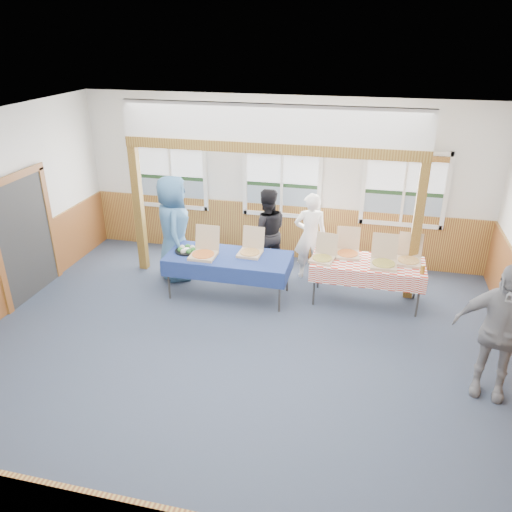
{
  "coord_description": "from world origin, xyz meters",
  "views": [
    {
      "loc": [
        1.68,
        -5.81,
        4.32
      ],
      "look_at": [
        0.07,
        1.0,
        1.1
      ],
      "focal_mm": 35.0,
      "sensor_mm": 36.0,
      "label": 1
    }
  ],
  "objects_px": {
    "woman_white": "(310,236)",
    "person_grey": "(498,332)",
    "man_blue": "(174,228)",
    "table_right": "(368,265)",
    "woman_black": "(266,232)",
    "table_left": "(228,258)"
  },
  "relations": [
    {
      "from": "woman_white",
      "to": "man_blue",
      "type": "distance_m",
      "value": 2.5
    },
    {
      "from": "table_right",
      "to": "man_blue",
      "type": "bearing_deg",
      "value": -165.62
    },
    {
      "from": "man_blue",
      "to": "person_grey",
      "type": "height_order",
      "value": "man_blue"
    },
    {
      "from": "woman_white",
      "to": "person_grey",
      "type": "distance_m",
      "value": 3.86
    },
    {
      "from": "woman_white",
      "to": "woman_black",
      "type": "bearing_deg",
      "value": -8.37
    },
    {
      "from": "woman_white",
      "to": "man_blue",
      "type": "height_order",
      "value": "man_blue"
    },
    {
      "from": "table_right",
      "to": "man_blue",
      "type": "distance_m",
      "value": 3.51
    },
    {
      "from": "woman_black",
      "to": "table_left",
      "type": "bearing_deg",
      "value": 44.24
    },
    {
      "from": "woman_white",
      "to": "man_blue",
      "type": "relative_size",
      "value": 0.84
    },
    {
      "from": "person_grey",
      "to": "woman_white",
      "type": "bearing_deg",
      "value": 147.0
    },
    {
      "from": "woman_white",
      "to": "woman_black",
      "type": "height_order",
      "value": "woman_black"
    },
    {
      "from": "table_right",
      "to": "woman_white",
      "type": "distance_m",
      "value": 1.31
    },
    {
      "from": "table_left",
      "to": "woman_white",
      "type": "bearing_deg",
      "value": 29.5
    },
    {
      "from": "table_right",
      "to": "woman_black",
      "type": "bearing_deg",
      "value": 176.73
    },
    {
      "from": "table_right",
      "to": "woman_white",
      "type": "xyz_separation_m",
      "value": [
        -1.07,
        0.74,
        0.12
      ]
    },
    {
      "from": "table_right",
      "to": "woman_black",
      "type": "xyz_separation_m",
      "value": [
        -1.89,
        0.68,
        0.14
      ]
    },
    {
      "from": "man_blue",
      "to": "person_grey",
      "type": "relative_size",
      "value": 1.07
    },
    {
      "from": "table_right",
      "to": "person_grey",
      "type": "xyz_separation_m",
      "value": [
        1.62,
        -2.02,
        0.21
      ]
    },
    {
      "from": "woman_white",
      "to": "person_grey",
      "type": "bearing_deg",
      "value": 122.29
    },
    {
      "from": "table_left",
      "to": "man_blue",
      "type": "xyz_separation_m",
      "value": [
        -1.16,
        0.45,
        0.28
      ]
    },
    {
      "from": "table_left",
      "to": "woman_black",
      "type": "distance_m",
      "value": 1.1
    },
    {
      "from": "table_right",
      "to": "woman_white",
      "type": "bearing_deg",
      "value": 162.16
    }
  ]
}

